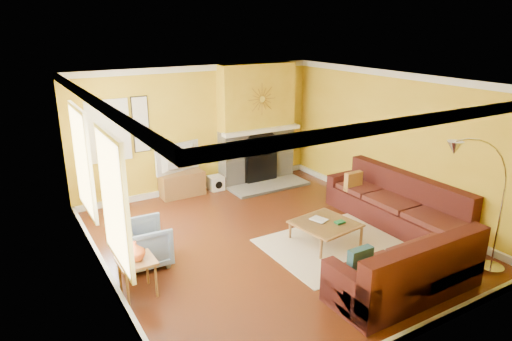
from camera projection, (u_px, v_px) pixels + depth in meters
floor at (273, 241)px, 7.82m from camera, size 5.50×6.00×0.02m
ceiling at (275, 80)px, 6.97m from camera, size 5.50×6.00×0.02m
wall_back at (198, 129)px, 9.85m from camera, size 5.50×0.02×2.70m
wall_front at (424, 237)px, 4.93m from camera, size 5.50×0.02×2.70m
wall_left at (99, 197)px, 6.05m from camera, size 0.02×6.00×2.70m
wall_right at (394, 143)px, 8.73m from camera, size 0.02×6.00×2.70m
baseboard at (273, 237)px, 7.79m from camera, size 5.50×6.00×0.12m
crown_molding at (275, 85)px, 6.99m from camera, size 5.50×6.00×0.12m
window_left_near at (81, 161)px, 7.09m from camera, size 0.06×1.22×1.72m
window_left_far at (112, 200)px, 5.53m from camera, size 0.06×1.22×1.72m
window_back at (108, 131)px, 8.82m from camera, size 0.82×0.06×1.22m
wall_art at (141, 125)px, 9.13m from camera, size 0.34×0.04×1.14m
fireplace at (257, 124)px, 10.33m from camera, size 1.80×0.40×2.70m
mantel at (262, 130)px, 10.17m from camera, size 1.92×0.22×0.08m
hearth at (269, 186)px, 10.30m from camera, size 1.80×0.70×0.06m
sunburst at (262, 99)px, 9.96m from camera, size 0.70×0.04×0.70m
rug at (339, 244)px, 7.64m from camera, size 2.40×1.80×0.02m
sectional_sofa at (363, 221)px, 7.49m from camera, size 3.16×3.55×0.90m
coffee_table at (325, 232)px, 7.67m from camera, size 1.05×1.05×0.37m
media_console at (182, 184)px, 9.75m from camera, size 0.94×0.42×0.51m
tv at (181, 159)px, 9.57m from camera, size 1.08×0.40×0.62m
subwoofer at (216, 183)px, 10.11m from camera, size 0.31×0.31×0.31m
armchair at (144, 244)px, 6.94m from camera, size 0.79×0.77×0.68m
side_table at (138, 277)px, 6.19m from camera, size 0.48×0.48×0.53m
vase at (135, 251)px, 6.06m from camera, size 0.33×0.33×0.27m
book at (315, 221)px, 7.62m from camera, size 0.28×0.33×0.03m
arc_lamp at (477, 211)px, 6.27m from camera, size 1.37×0.36×2.16m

